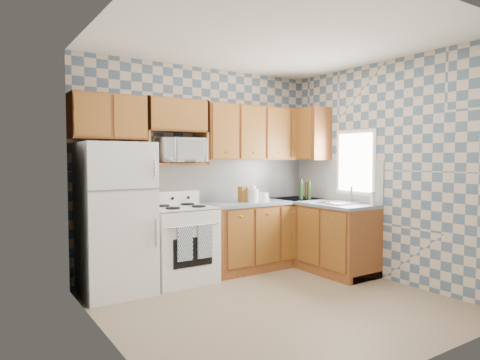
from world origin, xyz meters
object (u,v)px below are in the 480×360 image
Objects in this scene: refrigerator at (115,218)px; electric_kettle at (253,196)px; microwave at (181,150)px; stove_body at (181,245)px.

refrigerator reaches higher than electric_kettle.
microwave is at bearing 9.77° from refrigerator.
refrigerator is at bearing 178.34° from electric_kettle.
refrigerator is 1.84m from electric_kettle.
stove_body is at bearing -115.23° from microwave.
stove_body is 5.07× the size of electric_kettle.
microwave reaches higher than refrigerator.
electric_kettle is (1.03, -0.08, 0.56)m from stove_body.
microwave is at bearing 60.00° from stove_body.
refrigerator reaches higher than stove_body.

